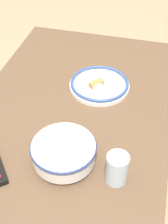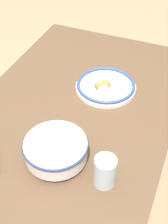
# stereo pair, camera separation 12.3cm
# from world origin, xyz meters

# --- Properties ---
(ground_plane) EXTENTS (8.00, 8.00, 0.00)m
(ground_plane) POSITION_xyz_m (0.00, 0.00, 0.00)
(ground_plane) COLOR #9E8460
(dining_table) EXTENTS (1.36, 0.82, 0.76)m
(dining_table) POSITION_xyz_m (0.00, 0.00, 0.67)
(dining_table) COLOR brown
(dining_table) RESTS_ON ground_plane
(noodle_bowl) EXTENTS (0.23, 0.23, 0.08)m
(noodle_bowl) POSITION_xyz_m (-0.23, -0.05, 0.81)
(noodle_bowl) COLOR silver
(noodle_bowl) RESTS_ON dining_table
(food_plate) EXTENTS (0.27, 0.27, 0.04)m
(food_plate) POSITION_xyz_m (0.21, -0.08, 0.78)
(food_plate) COLOR white
(food_plate) RESTS_ON dining_table
(drinking_glass) EXTENTS (0.07, 0.07, 0.12)m
(drinking_glass) POSITION_xyz_m (-0.26, -0.24, 0.82)
(drinking_glass) COLOR silver
(drinking_glass) RESTS_ON dining_table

